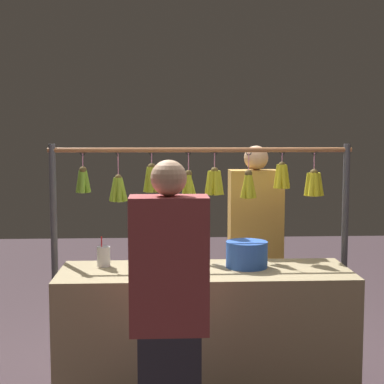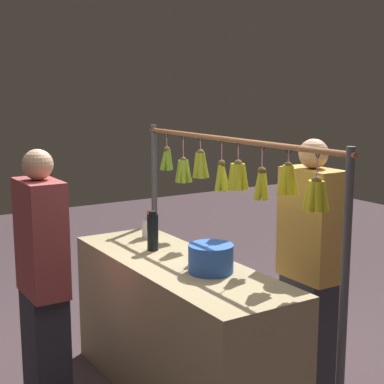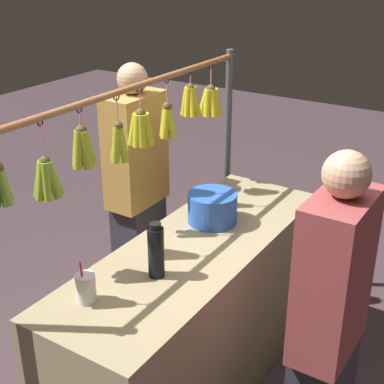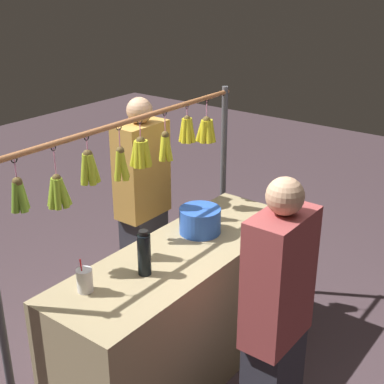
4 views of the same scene
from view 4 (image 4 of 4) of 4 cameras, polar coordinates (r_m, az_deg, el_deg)
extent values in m
plane|color=#443439|center=(3.70, -1.03, -18.14)|extent=(12.00, 12.00, 0.00)
cube|color=tan|center=(3.43, -1.08, -12.61)|extent=(1.78, 0.59, 0.87)
cylinder|color=#4C4C51|center=(4.14, 3.25, -0.15)|extent=(0.04, 0.04, 1.63)
cylinder|color=#9E6038|center=(3.16, -6.61, 7.42)|extent=(2.02, 0.03, 0.03)
torus|color=black|center=(3.73, 1.56, 9.61)|extent=(0.04, 0.02, 0.04)
cylinder|color=pink|center=(3.75, 1.55, 8.57)|extent=(0.01, 0.01, 0.14)
sphere|color=brown|center=(3.76, 1.54, 7.56)|extent=(0.05, 0.05, 0.05)
cylinder|color=gold|center=(3.75, 1.22, 6.30)|extent=(0.06, 0.04, 0.16)
cylinder|color=gold|center=(3.75, 1.73, 6.28)|extent=(0.06, 0.07, 0.16)
cylinder|color=gold|center=(3.77, 2.03, 6.36)|extent=(0.05, 0.07, 0.16)
cylinder|color=gold|center=(3.80, 2.01, 6.49)|extent=(0.06, 0.05, 0.16)
cylinder|color=gold|center=(3.82, 1.60, 6.58)|extent=(0.07, 0.06, 0.16)
cylinder|color=gold|center=(3.81, 1.19, 6.55)|extent=(0.05, 0.08, 0.16)
cylinder|color=gold|center=(3.78, 0.97, 6.44)|extent=(0.07, 0.07, 0.16)
torus|color=black|center=(3.56, -0.52, 8.99)|extent=(0.04, 0.01, 0.04)
cylinder|color=pink|center=(3.57, -0.52, 8.34)|extent=(0.01, 0.01, 0.08)
sphere|color=brown|center=(3.58, -0.52, 7.72)|extent=(0.04, 0.04, 0.04)
cylinder|color=gold|center=(3.58, -0.81, 6.39)|extent=(0.05, 0.03, 0.16)
cylinder|color=gold|center=(3.57, -0.40, 6.37)|extent=(0.05, 0.06, 0.17)
cylinder|color=gold|center=(3.59, -0.08, 6.44)|extent=(0.04, 0.06, 0.16)
cylinder|color=gold|center=(3.61, -0.10, 6.55)|extent=(0.05, 0.04, 0.16)
cylinder|color=gold|center=(3.63, -0.38, 6.61)|extent=(0.06, 0.05, 0.16)
cylinder|color=gold|center=(3.62, -0.85, 6.58)|extent=(0.04, 0.06, 0.16)
cylinder|color=gold|center=(3.60, -0.98, 6.50)|extent=(0.05, 0.05, 0.16)
torus|color=black|center=(3.39, -2.88, 8.27)|extent=(0.04, 0.01, 0.04)
cylinder|color=pink|center=(3.41, -2.85, 7.12)|extent=(0.01, 0.01, 0.14)
sphere|color=brown|center=(3.43, -2.83, 6.01)|extent=(0.05, 0.05, 0.05)
cylinder|color=gold|center=(3.44, -3.01, 4.60)|extent=(0.07, 0.04, 0.17)
cylinder|color=gold|center=(3.44, -2.55, 4.62)|extent=(0.04, 0.07, 0.17)
cylinder|color=gold|center=(3.47, -2.60, 4.76)|extent=(0.07, 0.04, 0.17)
cylinder|color=gold|center=(3.46, -3.06, 4.73)|extent=(0.04, 0.06, 0.17)
torus|color=black|center=(3.22, -5.51, 7.45)|extent=(0.04, 0.01, 0.04)
cylinder|color=pink|center=(3.24, -5.47, 6.39)|extent=(0.01, 0.01, 0.12)
sphere|color=brown|center=(3.26, -5.43, 5.37)|extent=(0.05, 0.05, 0.05)
cylinder|color=gold|center=(3.26, -5.75, 3.87)|extent=(0.06, 0.04, 0.16)
cylinder|color=gold|center=(3.25, -5.37, 3.84)|extent=(0.05, 0.05, 0.16)
cylinder|color=gold|center=(3.27, -4.82, 3.97)|extent=(0.05, 0.06, 0.16)
cylinder|color=gold|center=(3.29, -4.79, 4.12)|extent=(0.06, 0.05, 0.17)
cylinder|color=gold|center=(3.32, -5.27, 4.24)|extent=(0.07, 0.06, 0.17)
cylinder|color=gold|center=(3.31, -5.70, 4.19)|extent=(0.05, 0.07, 0.17)
cylinder|color=gold|center=(3.28, -6.00, 4.02)|extent=(0.06, 0.06, 0.17)
torus|color=black|center=(3.10, -7.68, 6.76)|extent=(0.04, 0.01, 0.04)
cylinder|color=pink|center=(3.12, -7.61, 5.51)|extent=(0.01, 0.01, 0.14)
sphere|color=brown|center=(3.14, -7.55, 4.32)|extent=(0.05, 0.05, 0.05)
cylinder|color=#AAB625|center=(3.16, -7.73, 2.72)|extent=(0.06, 0.04, 0.18)
cylinder|color=#AAB625|center=(3.16, -7.21, 2.74)|extent=(0.04, 0.07, 0.18)
cylinder|color=#AAB625|center=(3.18, -7.22, 2.89)|extent=(0.08, 0.04, 0.18)
cylinder|color=#AAB625|center=(3.19, -7.68, 2.88)|extent=(0.04, 0.08, 0.18)
torus|color=black|center=(2.94, -11.02, 5.67)|extent=(0.04, 0.01, 0.04)
cylinder|color=pink|center=(2.96, -10.95, 4.77)|extent=(0.01, 0.01, 0.09)
sphere|color=brown|center=(2.97, -10.89, 3.91)|extent=(0.05, 0.05, 0.05)
cylinder|color=#9FB326|center=(2.99, -11.15, 2.27)|extent=(0.06, 0.04, 0.17)
cylinder|color=#9FB326|center=(2.98, -10.54, 2.27)|extent=(0.04, 0.06, 0.17)
cylinder|color=#9FB326|center=(3.00, -10.32, 2.47)|extent=(0.07, 0.06, 0.17)
cylinder|color=#9FB326|center=(3.02, -10.65, 2.56)|extent=(0.07, 0.06, 0.17)
cylinder|color=#9FB326|center=(3.01, -11.17, 2.46)|extent=(0.05, 0.06, 0.17)
torus|color=black|center=(2.81, -14.35, 4.57)|extent=(0.04, 0.01, 0.04)
cylinder|color=pink|center=(2.84, -14.19, 2.96)|extent=(0.01, 0.01, 0.16)
sphere|color=brown|center=(2.86, -14.04, 1.42)|extent=(0.05, 0.05, 0.05)
cylinder|color=#88AB29|center=(2.88, -14.38, -0.22)|extent=(0.07, 0.04, 0.16)
cylinder|color=#88AB29|center=(2.86, -13.96, -0.28)|extent=(0.05, 0.05, 0.16)
cylinder|color=#88AB29|center=(2.87, -13.41, -0.15)|extent=(0.04, 0.07, 0.16)
cylinder|color=#88AB29|center=(2.90, -13.31, 0.05)|extent=(0.07, 0.06, 0.17)
cylinder|color=#88AB29|center=(2.92, -13.73, 0.18)|extent=(0.07, 0.06, 0.17)
cylinder|color=#88AB29|center=(2.92, -14.17, 0.12)|extent=(0.04, 0.06, 0.16)
cylinder|color=#88AB29|center=(2.90, -14.46, -0.02)|extent=(0.05, 0.06, 0.17)
torus|color=black|center=(2.68, -18.17, 3.28)|extent=(0.04, 0.01, 0.04)
cylinder|color=pink|center=(2.70, -18.02, 2.11)|extent=(0.01, 0.01, 0.11)
sphere|color=brown|center=(2.72, -17.88, 1.00)|extent=(0.05, 0.05, 0.05)
cylinder|color=#74A42B|center=(2.74, -18.01, -0.58)|extent=(0.06, 0.04, 0.15)
cylinder|color=#74A42B|center=(2.73, -17.49, -0.56)|extent=(0.04, 0.07, 0.16)
cylinder|color=#74A42B|center=(2.76, -17.38, -0.32)|extent=(0.06, 0.04, 0.15)
cylinder|color=#74A42B|center=(2.76, -17.92, -0.35)|extent=(0.04, 0.06, 0.15)
cylinder|color=black|center=(2.93, -5.02, -6.57)|extent=(0.07, 0.07, 0.23)
cylinder|color=black|center=(2.87, -5.11, -4.31)|extent=(0.05, 0.05, 0.02)
cylinder|color=blue|center=(3.38, 0.84, -3.01)|extent=(0.26, 0.26, 0.16)
cylinder|color=silver|center=(2.85, -11.19, -9.08)|extent=(0.08, 0.08, 0.12)
cylinder|color=red|center=(2.83, -11.43, -8.63)|extent=(0.01, 0.02, 0.19)
cube|color=#2D2D38|center=(4.10, -4.95, -7.18)|extent=(0.31, 0.21, 0.77)
cube|color=#BF8C3F|center=(3.79, -5.30, 2.31)|extent=(0.38, 0.21, 0.67)
sphere|color=tan|center=(3.67, -5.54, 8.54)|extent=(0.18, 0.18, 0.18)
cube|color=#993F3F|center=(2.57, 9.13, -8.97)|extent=(0.38, 0.20, 0.66)
sphere|color=tan|center=(2.38, 9.74, -0.43)|extent=(0.17, 0.17, 0.17)
camera|label=1|loc=(2.70, 74.32, -10.04)|focal=54.60mm
camera|label=2|loc=(5.14, 38.11, 12.33)|focal=54.98mm
camera|label=3|loc=(0.55, -29.78, -0.47)|focal=52.25mm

